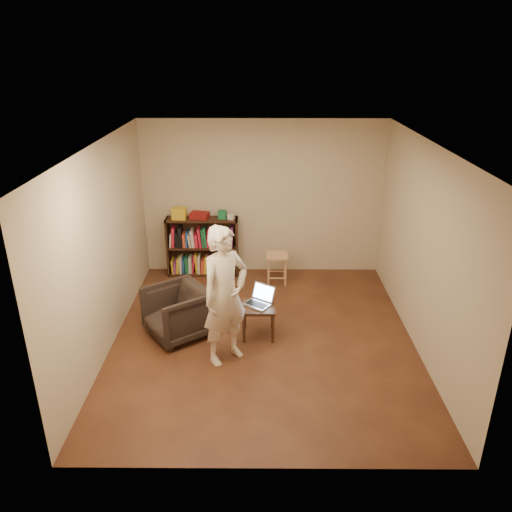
{
  "coord_description": "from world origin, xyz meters",
  "views": [
    {
      "loc": [
        -0.06,
        -5.77,
        3.66
      ],
      "look_at": [
        -0.1,
        0.35,
        1.06
      ],
      "focal_mm": 35.0,
      "sensor_mm": 36.0,
      "label": 1
    }
  ],
  "objects_px": {
    "laptop": "(260,300)",
    "person": "(225,296)",
    "armchair": "(177,312)",
    "bookshelf": "(203,249)",
    "stool": "(277,260)",
    "side_table": "(258,311)"
  },
  "relations": [
    {
      "from": "stool",
      "to": "armchair",
      "type": "bearing_deg",
      "value": -130.18
    },
    {
      "from": "person",
      "to": "armchair",
      "type": "bearing_deg",
      "value": 100.97
    },
    {
      "from": "side_table",
      "to": "bookshelf",
      "type": "bearing_deg",
      "value": 115.45
    },
    {
      "from": "stool",
      "to": "laptop",
      "type": "relative_size",
      "value": 1.09
    },
    {
      "from": "laptop",
      "to": "bookshelf",
      "type": "bearing_deg",
      "value": 151.2
    },
    {
      "from": "stool",
      "to": "side_table",
      "type": "distance_m",
      "value": 1.67
    },
    {
      "from": "armchair",
      "to": "person",
      "type": "distance_m",
      "value": 1.03
    },
    {
      "from": "stool",
      "to": "bookshelf",
      "type": "bearing_deg",
      "value": 163.89
    },
    {
      "from": "armchair",
      "to": "stool",
      "type": "bearing_deg",
      "value": 103.99
    },
    {
      "from": "bookshelf",
      "to": "person",
      "type": "distance_m",
      "value": 2.65
    },
    {
      "from": "armchair",
      "to": "person",
      "type": "relative_size",
      "value": 0.43
    },
    {
      "from": "bookshelf",
      "to": "laptop",
      "type": "xyz_separation_m",
      "value": [
        0.97,
        -1.93,
        0.07
      ]
    },
    {
      "from": "bookshelf",
      "to": "laptop",
      "type": "relative_size",
      "value": 2.6
    },
    {
      "from": "stool",
      "to": "side_table",
      "type": "height_order",
      "value": "stool"
    },
    {
      "from": "laptop",
      "to": "person",
      "type": "relative_size",
      "value": 0.26
    },
    {
      "from": "armchair",
      "to": "side_table",
      "type": "distance_m",
      "value": 1.09
    },
    {
      "from": "bookshelf",
      "to": "armchair",
      "type": "xyz_separation_m",
      "value": [
        -0.14,
        -2.01,
        -0.09
      ]
    },
    {
      "from": "armchair",
      "to": "person",
      "type": "height_order",
      "value": "person"
    },
    {
      "from": "armchair",
      "to": "person",
      "type": "bearing_deg",
      "value": 15.93
    },
    {
      "from": "bookshelf",
      "to": "stool",
      "type": "relative_size",
      "value": 2.38
    },
    {
      "from": "side_table",
      "to": "stool",
      "type": "bearing_deg",
      "value": 79.63
    },
    {
      "from": "bookshelf",
      "to": "side_table",
      "type": "distance_m",
      "value": 2.22
    }
  ]
}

